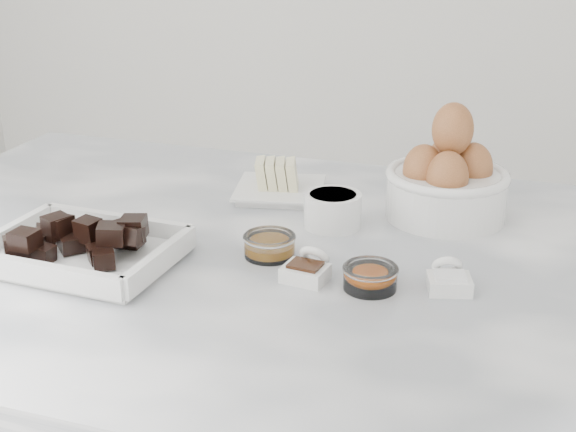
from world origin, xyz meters
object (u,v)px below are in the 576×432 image
(chocolate_dish, at_px, (83,244))
(zest_bowl, at_px, (370,276))
(egg_bowl, at_px, (447,181))
(vanilla_spoon, at_px, (308,268))
(butter_plate, at_px, (278,183))
(salt_spoon, at_px, (449,279))
(sugar_ramekin, at_px, (333,209))
(honey_bowl, at_px, (270,245))

(chocolate_dish, relative_size, zest_bowl, 3.59)
(egg_bowl, xyz_separation_m, vanilla_spoon, (-0.13, -0.25, -0.04))
(butter_plate, relative_size, egg_bowl, 0.90)
(zest_bowl, relative_size, salt_spoon, 0.95)
(sugar_ramekin, height_order, honey_bowl, sugar_ramekin)
(honey_bowl, xyz_separation_m, vanilla_spoon, (0.07, -0.05, -0.00))
(sugar_ramekin, relative_size, honey_bowl, 1.17)
(sugar_ramekin, distance_m, salt_spoon, 0.23)
(chocolate_dish, xyz_separation_m, butter_plate, (0.15, 0.31, -0.01))
(butter_plate, distance_m, honey_bowl, 0.23)
(egg_bowl, distance_m, salt_spoon, 0.24)
(butter_plate, bearing_deg, honey_bowl, -73.61)
(egg_bowl, distance_m, zest_bowl, 0.26)
(zest_bowl, distance_m, salt_spoon, 0.09)
(sugar_ramekin, distance_m, zest_bowl, 0.20)
(butter_plate, distance_m, salt_spoon, 0.38)
(egg_bowl, relative_size, vanilla_spoon, 2.59)
(chocolate_dish, xyz_separation_m, sugar_ramekin, (0.26, 0.22, 0.00))
(honey_bowl, relative_size, zest_bowl, 1.03)
(vanilla_spoon, distance_m, salt_spoon, 0.17)
(egg_bowl, xyz_separation_m, salt_spoon, (0.04, -0.23, -0.04))
(egg_bowl, bearing_deg, zest_bowl, -100.96)
(sugar_ramekin, bearing_deg, butter_plate, 140.02)
(butter_plate, relative_size, honey_bowl, 2.29)
(salt_spoon, bearing_deg, zest_bowl, -161.96)
(vanilla_spoon, bearing_deg, egg_bowl, 63.49)
(vanilla_spoon, relative_size, salt_spoon, 0.97)
(butter_plate, xyz_separation_m, egg_bowl, (0.26, -0.01, 0.04))
(chocolate_dish, distance_m, egg_bowl, 0.51)
(chocolate_dish, distance_m, zest_bowl, 0.36)
(salt_spoon, bearing_deg, vanilla_spoon, -170.76)
(chocolate_dish, distance_m, honey_bowl, 0.23)
(sugar_ramekin, height_order, salt_spoon, sugar_ramekin)
(sugar_ramekin, xyz_separation_m, honey_bowl, (-0.05, -0.12, -0.01))
(vanilla_spoon, xyz_separation_m, salt_spoon, (0.16, 0.03, -0.00))
(vanilla_spoon, height_order, salt_spoon, vanilla_spoon)
(butter_plate, relative_size, zest_bowl, 2.36)
(honey_bowl, height_order, salt_spoon, salt_spoon)
(sugar_ramekin, xyz_separation_m, salt_spoon, (0.18, -0.14, -0.01))
(chocolate_dish, height_order, butter_plate, chocolate_dish)
(sugar_ramekin, xyz_separation_m, zest_bowl, (0.09, -0.17, -0.01))
(butter_plate, height_order, egg_bowl, egg_bowl)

